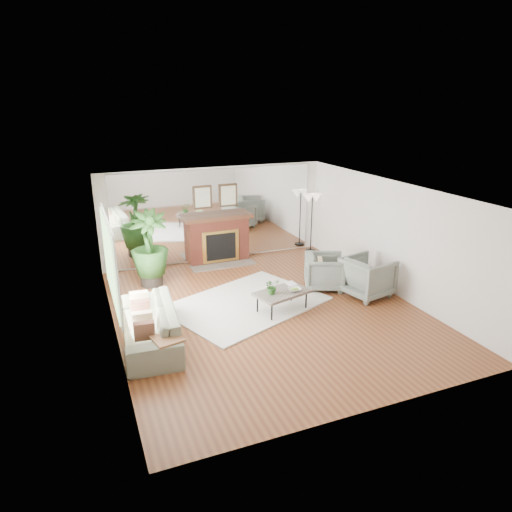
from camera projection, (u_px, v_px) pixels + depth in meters
name	position (u px, v px, depth m)	size (l,w,h in m)	color
ground	(267.00, 310.00, 9.45)	(7.00, 7.00, 0.00)	#5E2E18
wall_left	(111.00, 274.00, 7.99)	(0.02, 7.00, 2.50)	silver
wall_right	(391.00, 237.00, 10.10)	(0.02, 7.00, 2.50)	silver
wall_back	(215.00, 214.00, 12.11)	(6.00, 0.02, 2.50)	silver
mirror_panel	(215.00, 215.00, 12.09)	(5.40, 0.04, 2.40)	silver
window_panel	(110.00, 261.00, 8.32)	(0.04, 2.40, 1.50)	#B2E09E
fireplace	(218.00, 238.00, 12.10)	(1.85, 0.83, 2.05)	maroon
area_rug	(246.00, 303.00, 9.74)	(3.13, 2.24, 0.03)	silver
coffee_table	(282.00, 293.00, 9.29)	(1.24, 0.92, 0.44)	#696053
sofa	(149.00, 324.00, 8.15)	(2.34, 0.91, 0.68)	slate
armchair_back	(325.00, 272.00, 10.47)	(0.85, 0.88, 0.80)	gray
armchair_front	(367.00, 277.00, 10.06)	(0.94, 0.96, 0.88)	gray
side_table	(168.00, 342.00, 7.37)	(0.53, 0.53, 0.51)	olive
potted_ficus	(149.00, 246.00, 10.45)	(0.95, 0.95, 1.79)	black
floor_lamp	(312.00, 203.00, 12.66)	(0.54, 0.30, 1.67)	black
tabletop_plant	(272.00, 286.00, 9.12)	(0.29, 0.26, 0.33)	#316324
fruit_bowl	(295.00, 290.00, 9.29)	(0.26, 0.26, 0.06)	olive
book	(287.00, 284.00, 9.61)	(0.19, 0.26, 0.02)	olive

